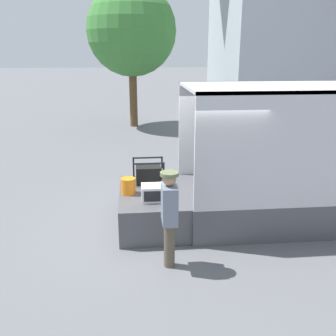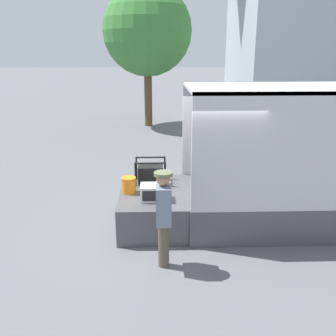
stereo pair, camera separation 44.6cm
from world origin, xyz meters
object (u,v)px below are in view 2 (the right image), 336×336
at_px(portable_generator, 152,174).
at_px(street_tree, 147,31).
at_px(microwave, 154,192).
at_px(orange_bucket, 129,185).
at_px(worker_person, 163,210).

distance_m(portable_generator, street_tree, 10.76).
relative_size(microwave, orange_bucket, 1.57).
height_order(microwave, orange_bucket, orange_bucket).
bearing_deg(microwave, street_tree, 91.51).
bearing_deg(worker_person, microwave, 97.76).
xyz_separation_m(microwave, street_tree, (-0.29, 11.21, 3.45)).
bearing_deg(street_tree, worker_person, -87.89).
height_order(portable_generator, orange_bucket, portable_generator).
bearing_deg(orange_bucket, portable_generator, 53.69).
xyz_separation_m(orange_bucket, worker_person, (0.66, -1.58, 0.14)).
bearing_deg(microwave, portable_generator, 92.90).
distance_m(portable_generator, orange_bucket, 0.76).
bearing_deg(street_tree, orange_bucket, -91.09).
xyz_separation_m(orange_bucket, street_tree, (0.21, 10.82, 3.44)).
bearing_deg(worker_person, orange_bucket, 112.75).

